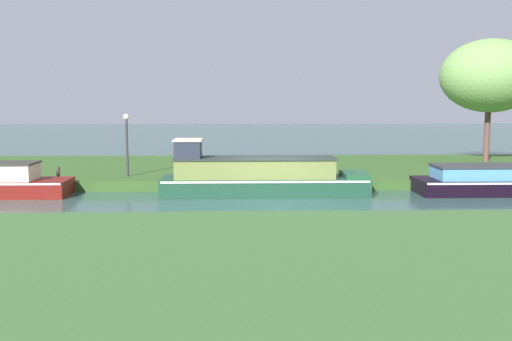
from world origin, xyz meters
name	(u,v)px	position (x,y,z in m)	size (l,w,h in m)	color
ground_plane	(276,200)	(0.00, 0.00, 0.00)	(120.00, 120.00, 0.00)	#30504B
riverbank_far	(266,170)	(0.00, 7.00, 0.20)	(72.00, 10.00, 0.40)	#335523
riverbank_near	(307,270)	(0.00, -9.00, 0.20)	(72.00, 10.00, 0.40)	#386030
forest_barge	(259,177)	(-0.57, 1.20, 0.66)	(7.58, 1.96, 2.07)	#1A402E
black_narrowboat	(487,181)	(7.98, 1.20, 0.47)	(5.26, 2.02, 1.08)	black
maroon_cruiser	(7,182)	(-9.76, 1.20, 0.51)	(4.22, 1.78, 1.23)	maroon
willow_tree_left	(491,76)	(11.11, 8.48, 4.63)	(4.90, 4.52, 6.04)	brown
lamp_post	(127,136)	(-5.81, 3.47, 2.02)	(0.24, 0.24, 2.52)	#333338
mooring_post_near	(183,169)	(-3.50, 2.56, 0.81)	(0.13, 0.13, 0.82)	#533721
mooring_post_far	(58,173)	(-8.32, 2.56, 0.65)	(0.13, 0.13, 0.51)	#463732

